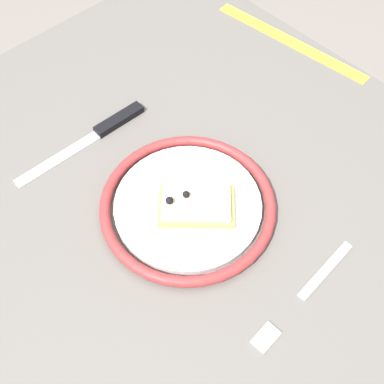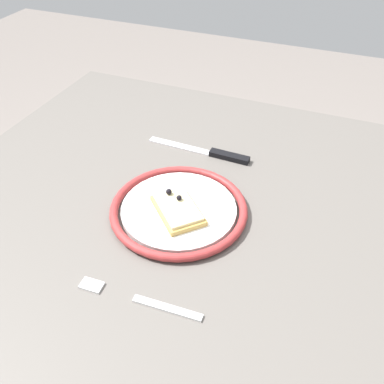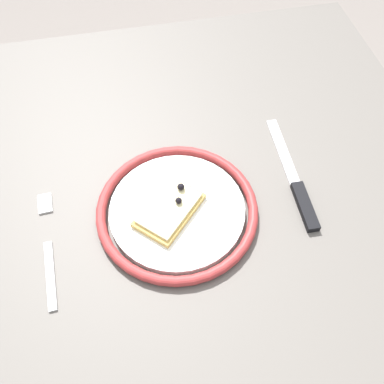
{
  "view_description": "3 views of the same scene",
  "coord_description": "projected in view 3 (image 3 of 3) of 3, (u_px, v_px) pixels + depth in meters",
  "views": [
    {
      "loc": [
        -0.31,
        0.23,
        1.4
      ],
      "look_at": [
        -0.02,
        -0.04,
        0.81
      ],
      "focal_mm": 46.54,
      "sensor_mm": 36.0,
      "label": 1
    },
    {
      "loc": [
        -0.56,
        -0.28,
        1.32
      ],
      "look_at": [
        0.0,
        -0.05,
        0.81
      ],
      "focal_mm": 39.47,
      "sensor_mm": 36.0,
      "label": 2
    },
    {
      "loc": [
        -0.07,
        -0.38,
        1.36
      ],
      "look_at": [
        0.0,
        -0.03,
        0.82
      ],
      "focal_mm": 39.33,
      "sensor_mm": 36.0,
      "label": 3
    }
  ],
  "objects": [
    {
      "name": "fork",
      "position": [
        48.0,
        246.0,
        0.64
      ],
      "size": [
        0.03,
        0.2,
        0.0
      ],
      "color": "silver",
      "rests_on": "dining_table"
    },
    {
      "name": "pizza_slice_near",
      "position": [
        169.0,
        209.0,
        0.65
      ],
      "size": [
        0.13,
        0.13,
        0.03
      ],
      "color": "tan",
      "rests_on": "plate"
    },
    {
      "name": "ground_plane",
      "position": [
        189.0,
        328.0,
        1.34
      ],
      "size": [
        6.0,
        6.0,
        0.0
      ],
      "primitive_type": "plane",
      "color": "slate"
    },
    {
      "name": "knife",
      "position": [
        298.0,
        190.0,
        0.69
      ],
      "size": [
        0.03,
        0.24,
        0.01
      ],
      "color": "silver",
      "rests_on": "dining_table"
    },
    {
      "name": "plate",
      "position": [
        177.0,
        210.0,
        0.67
      ],
      "size": [
        0.26,
        0.26,
        0.02
      ],
      "color": "white",
      "rests_on": "dining_table"
    },
    {
      "name": "dining_table",
      "position": [
        188.0,
        225.0,
        0.79
      ],
      "size": [
        0.92,
        0.93,
        0.78
      ],
      "color": "#5B5651",
      "rests_on": "ground_plane"
    }
  ]
}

